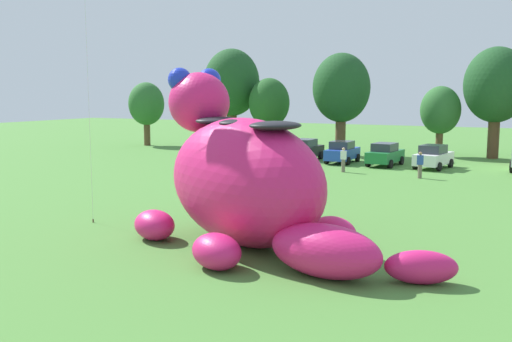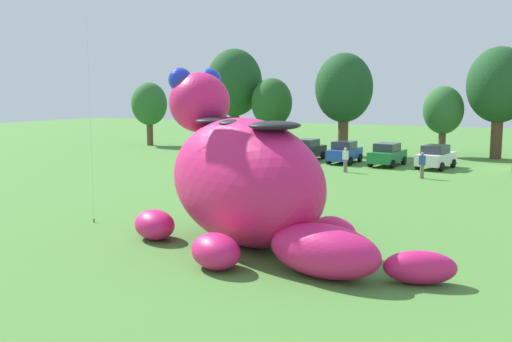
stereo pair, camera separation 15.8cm
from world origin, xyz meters
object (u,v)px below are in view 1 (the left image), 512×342
Objects in this scene: car_yellow at (265,147)px; spectator_mid_field at (256,177)px; car_black at (305,150)px; car_white at (433,157)px; car_blue at (342,152)px; spectator_by_cars at (420,165)px; giant_inflatable_creature at (244,179)px; spectator_near_inflatable at (343,160)px; car_green at (385,154)px.

spectator_mid_field is at bearing -65.72° from car_yellow.
car_black is 10.32m from car_white.
car_white reaches higher than spectator_mid_field.
car_blue is at bearing 90.68° from spectator_mid_field.
car_blue is 9.09m from spectator_by_cars.
car_yellow is 3.73m from car_black.
car_blue is (7.05, -0.73, 0.00)m from car_yellow.
car_blue is (3.32, -0.47, 0.00)m from car_black.
car_black is at bearing 107.36° from giant_inflatable_creature.
car_black is at bearing 102.53° from spectator_mid_field.
spectator_near_inflatable and spectator_mid_field have the same top height.
car_white is at bearing 91.35° from spectator_by_cars.
car_white is (3.54, -0.03, 0.00)m from car_green.
car_yellow and car_green have the same top height.
car_black reaches higher than spectator_mid_field.
car_green is 3.54m from car_white.
spectator_by_cars is at bearing 54.32° from spectator_mid_field.
car_yellow is 2.52× the size of spectator_near_inflatable.
spectator_by_cars is at bearing -30.56° from car_black.
spectator_near_inflatable is at bearing 81.18° from spectator_mid_field.
car_white reaches higher than spectator_near_inflatable.
spectator_near_inflatable is at bearing -70.72° from car_blue.
car_yellow is at bearing 176.12° from car_black.
car_blue reaches higher than spectator_near_inflatable.
car_blue and car_green have the same top height.
giant_inflatable_creature is 2.98× the size of car_green.
spectator_mid_field is at bearing -77.47° from car_black.
car_green is (-1.27, 24.92, -1.50)m from giant_inflatable_creature.
giant_inflatable_creature is 24.99m from car_green.
car_black is 0.98× the size of car_green.
car_black is at bearing 171.90° from car_blue.
car_white is at bearing -4.15° from car_yellow.
car_yellow is 1.05× the size of car_blue.
spectator_by_cars is (5.32, -0.62, 0.00)m from spectator_near_inflatable.
spectator_mid_field is (-4.51, 9.87, -1.51)m from giant_inflatable_creature.
giant_inflatable_creature reaches higher than car_white.
spectator_near_inflatable is at bearing -47.37° from car_black.
giant_inflatable_creature is 25.03m from car_white.
car_yellow reaches higher than spectator_mid_field.
car_black is 2.43× the size of spectator_near_inflatable.
car_green is 5.08m from spectator_near_inflatable.
spectator_mid_field is 1.00× the size of spectator_by_cars.
spectator_mid_field is (-1.59, -10.24, 0.00)m from spectator_near_inflatable.
car_green is at bearing -6.21° from car_black.
car_green is at bearing 179.50° from car_white.
car_blue reaches higher than spectator_by_cars.
car_yellow is 2.52× the size of spectator_mid_field.
car_white is (10.29, -0.76, 0.00)m from car_black.
spectator_by_cars is at bearing -88.65° from car_white.
car_green is (10.48, -0.99, 0.00)m from car_yellow.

